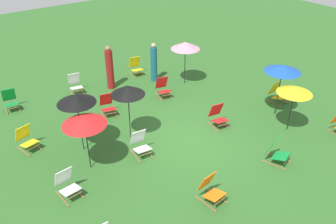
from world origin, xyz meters
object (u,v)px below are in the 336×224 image
at_px(deckchair_2, 277,93).
at_px(umbrella_5, 76,99).
at_px(deckchair_7, 67,184).
at_px(deckchair_9, 108,105).
at_px(deckchair_4, 140,144).
at_px(deckchair_6, 10,100).
at_px(deckchair_3, 75,84).
at_px(deckchair_13, 163,88).
at_px(umbrella_0, 84,121).
at_px(person_1, 110,69).
at_px(deckchair_0, 218,116).
at_px(umbrella_1, 128,90).
at_px(person_0, 154,63).
at_px(umbrella_4, 283,68).
at_px(deckchair_1, 210,189).
at_px(umbrella_2, 185,45).
at_px(deckchair_12, 136,67).
at_px(deckchair_5, 276,152).
at_px(umbrella_3, 295,90).
at_px(deckchair_10, 26,139).

bearing_deg(deckchair_2, umbrella_5, 165.25).
bearing_deg(deckchair_7, deckchair_9, 41.45).
height_order(deckchair_4, deckchair_6, same).
bearing_deg(deckchair_3, deckchair_13, -31.65).
bearing_deg(umbrella_0, person_1, 54.64).
xyz_separation_m(deckchair_0, deckchair_6, (-5.60, 5.57, 0.00)).
bearing_deg(deckchair_4, deckchair_9, 90.00).
bearing_deg(deckchair_2, umbrella_0, 172.40).
distance_m(umbrella_1, person_0, 4.63).
relative_size(deckchair_9, umbrella_4, 0.43).
xyz_separation_m(deckchair_13, umbrella_1, (-2.64, -1.78, 1.45)).
relative_size(deckchair_1, umbrella_0, 0.47).
distance_m(umbrella_1, person_1, 4.03).
xyz_separation_m(umbrella_1, umbrella_2, (4.11, 2.20, -0.08)).
relative_size(deckchair_2, deckchair_9, 0.98).
height_order(umbrella_2, umbrella_5, umbrella_5).
bearing_deg(umbrella_5, deckchair_4, -43.19).
bearing_deg(deckchair_7, deckchair_12, 38.67).
xyz_separation_m(deckchair_6, umbrella_2, (6.79, -2.21, 1.37)).
distance_m(deckchair_3, umbrella_2, 4.88).
bearing_deg(deckchair_9, umbrella_0, -114.76).
bearing_deg(deckchair_1, deckchair_12, 65.92).
distance_m(deckchair_1, deckchair_3, 7.99).
distance_m(deckchair_2, umbrella_0, 7.91).
xyz_separation_m(umbrella_2, umbrella_4, (1.09, -4.09, 0.12)).
height_order(deckchair_5, deckchair_12, same).
xyz_separation_m(deckchair_3, umbrella_2, (4.21, -2.05, 1.37)).
relative_size(deckchair_3, deckchair_7, 1.00).
xyz_separation_m(deckchair_13, umbrella_4, (2.56, -3.68, 1.49)).
xyz_separation_m(deckchair_9, umbrella_3, (4.56, -4.70, 1.17)).
height_order(umbrella_0, umbrella_5, umbrella_5).
relative_size(umbrella_0, person_0, 1.02).
bearing_deg(umbrella_4, deckchair_7, 175.74).
relative_size(deckchair_3, deckchair_4, 1.00).
xyz_separation_m(deckchair_2, umbrella_1, (-6.00, 1.29, 1.45)).
relative_size(deckchair_7, deckchair_10, 0.98).
bearing_deg(umbrella_0, deckchair_10, 120.39).
height_order(deckchair_7, deckchair_12, same).
bearing_deg(deckchair_9, umbrella_4, -23.44).
bearing_deg(deckchair_4, deckchair_5, -34.90).
relative_size(deckchair_9, umbrella_3, 0.52).
relative_size(deckchair_9, deckchair_12, 1.01).
bearing_deg(deckchair_10, umbrella_4, -36.29).
xyz_separation_m(deckchair_12, umbrella_2, (1.23, -2.08, 1.37)).
height_order(deckchair_4, umbrella_1, umbrella_1).
xyz_separation_m(deckchair_0, deckchair_13, (-0.28, 2.94, 0.00)).
height_order(deckchair_1, deckchair_3, same).
distance_m(deckchair_7, umbrella_2, 7.84).
height_order(umbrella_0, person_1, person_1).
bearing_deg(deckchair_7, deckchair_13, 23.75).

